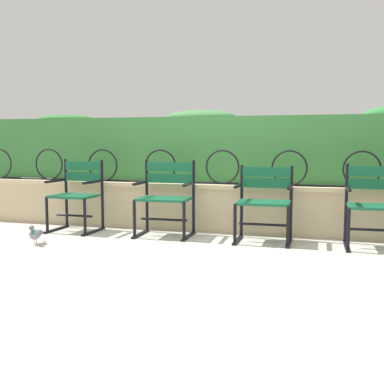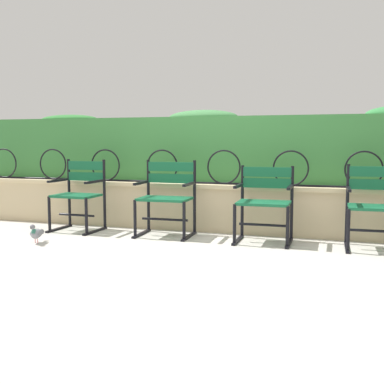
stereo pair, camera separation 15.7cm
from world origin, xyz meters
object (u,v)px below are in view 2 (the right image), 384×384
Objects in this scene: park_chair_centre_left at (167,196)px; park_chair_rightmost at (377,204)px; park_chair_leftmost at (79,193)px; pigeon_near_chairs at (36,233)px; park_chair_centre_right at (265,201)px.

park_chair_centre_left is 1.02× the size of park_chair_rightmost.
park_chair_rightmost is (3.48, 0.01, 0.00)m from park_chair_leftmost.
park_chair_centre_left is 3.06× the size of pigeon_near_chairs.
park_chair_centre_left is 1.06× the size of park_chair_centre_right.
park_chair_rightmost reaches higher than pigeon_near_chairs.
park_chair_leftmost is 0.92m from pigeon_near_chairs.
park_chair_centre_right is 2.53m from pigeon_near_chairs.
park_chair_rightmost reaches higher than park_chair_centre_right.
park_chair_centre_right is at bearing 20.06° from pigeon_near_chairs.
park_chair_leftmost is at bearing -178.58° from park_chair_centre_left.
park_chair_centre_right is at bearing -179.95° from park_chair_rightmost.
park_chair_centre_right is (1.16, -0.02, -0.01)m from park_chair_centre_left.
park_chair_centre_right is at bearing 0.31° from park_chair_leftmost.
park_chair_rightmost is at bearing -0.38° from park_chair_centre_left.
park_chair_centre_left is at bearing 1.42° from park_chair_leftmost.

